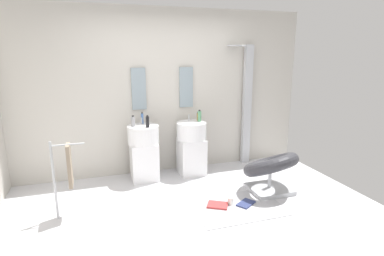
{
  "coord_description": "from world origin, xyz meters",
  "views": [
    {
      "loc": [
        -1.06,
        -3.21,
        1.91
      ],
      "look_at": [
        0.15,
        0.55,
        0.95
      ],
      "focal_mm": 28.88,
      "sensor_mm": 36.0,
      "label": 1
    }
  ],
  "objects_px": {
    "magazine_red": "(218,205)",
    "soap_bottle_green": "(199,116)",
    "coffee_mug": "(231,201)",
    "pedestal_sink_left": "(144,151)",
    "soap_bottle_black": "(147,122)",
    "shower_column": "(246,103)",
    "soap_bottle_grey": "(133,121)",
    "towel_rack": "(67,167)",
    "soap_bottle_blue": "(142,118)",
    "pedestal_sink_right": "(191,146)",
    "soap_bottle_amber": "(198,117)",
    "lounge_chair": "(270,168)",
    "magazine_navy": "(246,204)"
  },
  "relations": [
    {
      "from": "lounge_chair",
      "to": "soap_bottle_amber",
      "type": "xyz_separation_m",
      "value": [
        -0.7,
        1.09,
        0.56
      ]
    },
    {
      "from": "pedestal_sink_right",
      "to": "shower_column",
      "type": "xyz_separation_m",
      "value": [
        1.07,
        0.23,
        0.62
      ]
    },
    {
      "from": "pedestal_sink_left",
      "to": "lounge_chair",
      "type": "xyz_separation_m",
      "value": [
        1.61,
        -0.98,
        -0.11
      ]
    },
    {
      "from": "soap_bottle_black",
      "to": "soap_bottle_blue",
      "type": "xyz_separation_m",
      "value": [
        -0.03,
        0.27,
        -0.0
      ]
    },
    {
      "from": "magazine_red",
      "to": "soap_bottle_green",
      "type": "relative_size",
      "value": 1.38
    },
    {
      "from": "magazine_red",
      "to": "soap_bottle_black",
      "type": "xyz_separation_m",
      "value": [
        -0.69,
        1.06,
        0.91
      ]
    },
    {
      "from": "pedestal_sink_left",
      "to": "soap_bottle_blue",
      "type": "xyz_separation_m",
      "value": [
        0.02,
        0.15,
        0.48
      ]
    },
    {
      "from": "coffee_mug",
      "to": "pedestal_sink_left",
      "type": "bearing_deg",
      "value": 127.43
    },
    {
      "from": "pedestal_sink_right",
      "to": "soap_bottle_black",
      "type": "relative_size",
      "value": 5.28
    },
    {
      "from": "shower_column",
      "to": "lounge_chair",
      "type": "xyz_separation_m",
      "value": [
        -0.22,
        -1.21,
        -0.73
      ]
    },
    {
      "from": "pedestal_sink_right",
      "to": "soap_bottle_amber",
      "type": "height_order",
      "value": "soap_bottle_amber"
    },
    {
      "from": "pedestal_sink_left",
      "to": "soap_bottle_grey",
      "type": "height_order",
      "value": "soap_bottle_grey"
    },
    {
      "from": "towel_rack",
      "to": "soap_bottle_grey",
      "type": "height_order",
      "value": "soap_bottle_grey"
    },
    {
      "from": "magazine_red",
      "to": "lounge_chair",
      "type": "bearing_deg",
      "value": 42.87
    },
    {
      "from": "magazine_red",
      "to": "towel_rack",
      "type": "bearing_deg",
      "value": -159.91
    },
    {
      "from": "magazine_red",
      "to": "soap_bottle_grey",
      "type": "height_order",
      "value": "soap_bottle_grey"
    },
    {
      "from": "pedestal_sink_right",
      "to": "soap_bottle_amber",
      "type": "xyz_separation_m",
      "value": [
        0.14,
        0.11,
        0.46
      ]
    },
    {
      "from": "shower_column",
      "to": "soap_bottle_green",
      "type": "relative_size",
      "value": 11.01
    },
    {
      "from": "magazine_red",
      "to": "soap_bottle_green",
      "type": "xyz_separation_m",
      "value": [
        0.17,
        1.21,
        0.92
      ]
    },
    {
      "from": "coffee_mug",
      "to": "soap_bottle_black",
      "type": "xyz_separation_m",
      "value": [
        -0.86,
        1.07,
        0.88
      ]
    },
    {
      "from": "shower_column",
      "to": "soap_bottle_grey",
      "type": "xyz_separation_m",
      "value": [
        -1.98,
        -0.24,
        -0.15
      ]
    },
    {
      "from": "pedestal_sink_right",
      "to": "soap_bottle_black",
      "type": "distance_m",
      "value": 0.87
    },
    {
      "from": "magazine_navy",
      "to": "soap_bottle_grey",
      "type": "xyz_separation_m",
      "value": [
        -1.25,
        1.24,
        0.91
      ]
    },
    {
      "from": "magazine_red",
      "to": "soap_bottle_green",
      "type": "height_order",
      "value": "soap_bottle_green"
    },
    {
      "from": "soap_bottle_grey",
      "to": "pedestal_sink_right",
      "type": "bearing_deg",
      "value": 0.96
    },
    {
      "from": "soap_bottle_green",
      "to": "soap_bottle_black",
      "type": "height_order",
      "value": "soap_bottle_green"
    },
    {
      "from": "pedestal_sink_left",
      "to": "towel_rack",
      "type": "bearing_deg",
      "value": -139.37
    },
    {
      "from": "pedestal_sink_left",
      "to": "lounge_chair",
      "type": "height_order",
      "value": "pedestal_sink_left"
    },
    {
      "from": "soap_bottle_amber",
      "to": "soap_bottle_green",
      "type": "bearing_deg",
      "value": -91.91
    },
    {
      "from": "towel_rack",
      "to": "magazine_red",
      "type": "height_order",
      "value": "towel_rack"
    },
    {
      "from": "lounge_chair",
      "to": "towel_rack",
      "type": "height_order",
      "value": "towel_rack"
    },
    {
      "from": "magazine_navy",
      "to": "magazine_red",
      "type": "relative_size",
      "value": 0.97
    },
    {
      "from": "magazine_red",
      "to": "soap_bottle_grey",
      "type": "xyz_separation_m",
      "value": [
        -0.88,
        1.17,
        0.91
      ]
    },
    {
      "from": "magazine_navy",
      "to": "soap_bottle_grey",
      "type": "bearing_deg",
      "value": 101.54
    },
    {
      "from": "lounge_chair",
      "to": "soap_bottle_black",
      "type": "relative_size",
      "value": 5.68
    },
    {
      "from": "pedestal_sink_left",
      "to": "magazine_navy",
      "type": "xyz_separation_m",
      "value": [
        1.1,
        -1.25,
        -0.44
      ]
    },
    {
      "from": "coffee_mug",
      "to": "soap_bottle_amber",
      "type": "distance_m",
      "value": 1.56
    },
    {
      "from": "magazine_navy",
      "to": "soap_bottle_amber",
      "type": "distance_m",
      "value": 1.64
    },
    {
      "from": "shower_column",
      "to": "soap_bottle_green",
      "type": "height_order",
      "value": "shower_column"
    },
    {
      "from": "soap_bottle_grey",
      "to": "towel_rack",
      "type": "bearing_deg",
      "value": -135.52
    },
    {
      "from": "pedestal_sink_left",
      "to": "coffee_mug",
      "type": "bearing_deg",
      "value": -52.57
    },
    {
      "from": "soap_bottle_black",
      "to": "soap_bottle_blue",
      "type": "height_order",
      "value": "soap_bottle_black"
    },
    {
      "from": "coffee_mug",
      "to": "soap_bottle_black",
      "type": "bearing_deg",
      "value": 128.94
    },
    {
      "from": "soap_bottle_grey",
      "to": "soap_bottle_green",
      "type": "distance_m",
      "value": 1.05
    },
    {
      "from": "pedestal_sink_right",
      "to": "soap_bottle_green",
      "type": "xyz_separation_m",
      "value": [
        0.14,
        0.03,
        0.48
      ]
    },
    {
      "from": "pedestal_sink_left",
      "to": "soap_bottle_green",
      "type": "xyz_separation_m",
      "value": [
        0.91,
        0.03,
        0.48
      ]
    },
    {
      "from": "towel_rack",
      "to": "soap_bottle_blue",
      "type": "xyz_separation_m",
      "value": [
        1.04,
        1.03,
        0.31
      ]
    },
    {
      "from": "pedestal_sink_left",
      "to": "soap_bottle_amber",
      "type": "xyz_separation_m",
      "value": [
        0.91,
        0.11,
        0.46
      ]
    },
    {
      "from": "shower_column",
      "to": "soap_bottle_black",
      "type": "height_order",
      "value": "shower_column"
    },
    {
      "from": "magazine_navy",
      "to": "soap_bottle_grey",
      "type": "relative_size",
      "value": 1.48
    }
  ]
}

